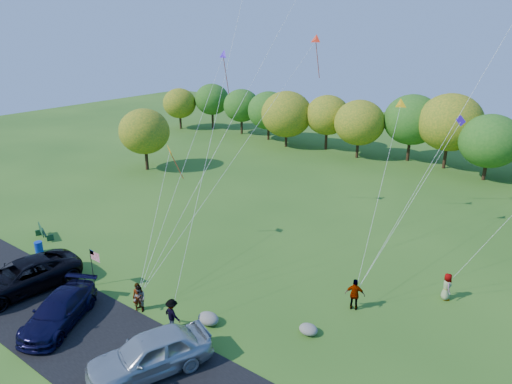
{
  "coord_description": "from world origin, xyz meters",
  "views": [
    {
      "loc": [
        17.64,
        -14.8,
        15.33
      ],
      "look_at": [
        2.3,
        6.0,
        5.97
      ],
      "focal_mm": 32.0,
      "sensor_mm": 36.0,
      "label": 1
    }
  ],
  "objects_px": {
    "minivan_dark": "(23,277)",
    "flyer_d": "(355,294)",
    "minivan_navy": "(59,311)",
    "minivan_silver": "(150,354)",
    "trash_barrel": "(39,247)",
    "flyer_a": "(138,297)",
    "flyer_b": "(140,299)",
    "park_bench": "(42,232)",
    "flyer_e": "(447,287)",
    "flyer_c": "(172,314)"
  },
  "relations": [
    {
      "from": "minivan_dark",
      "to": "flyer_d",
      "type": "xyz_separation_m",
      "value": [
        17.18,
        10.25,
        -0.03
      ]
    },
    {
      "from": "minivan_navy",
      "to": "minivan_silver",
      "type": "bearing_deg",
      "value": -23.4
    },
    {
      "from": "minivan_silver",
      "to": "trash_barrel",
      "type": "distance_m",
      "value": 16.23
    },
    {
      "from": "flyer_d",
      "to": "trash_barrel",
      "type": "xyz_separation_m",
      "value": [
        -21.34,
        -6.99,
        -0.55
      ]
    },
    {
      "from": "flyer_a",
      "to": "flyer_b",
      "type": "height_order",
      "value": "flyer_a"
    },
    {
      "from": "minivan_silver",
      "to": "flyer_b",
      "type": "relative_size",
      "value": 3.6
    },
    {
      "from": "trash_barrel",
      "to": "minivan_navy",
      "type": "bearing_deg",
      "value": -23.27
    },
    {
      "from": "park_bench",
      "to": "minivan_navy",
      "type": "bearing_deg",
      "value": -5.06
    },
    {
      "from": "minivan_silver",
      "to": "flyer_d",
      "type": "bearing_deg",
      "value": 85.24
    },
    {
      "from": "minivan_silver",
      "to": "flyer_e",
      "type": "xyz_separation_m",
      "value": [
        9.44,
        14.61,
        -0.2
      ]
    },
    {
      "from": "minivan_dark",
      "to": "trash_barrel",
      "type": "xyz_separation_m",
      "value": [
        -4.15,
        3.27,
        -0.58
      ]
    },
    {
      "from": "flyer_d",
      "to": "trash_barrel",
      "type": "bearing_deg",
      "value": -2.0
    },
    {
      "from": "minivan_navy",
      "to": "flyer_e",
      "type": "distance_m",
      "value": 22.16
    },
    {
      "from": "flyer_c",
      "to": "trash_barrel",
      "type": "relative_size",
      "value": 2.11
    },
    {
      "from": "flyer_a",
      "to": "flyer_b",
      "type": "relative_size",
      "value": 1.07
    },
    {
      "from": "flyer_b",
      "to": "minivan_dark",
      "type": "bearing_deg",
      "value": -155.29
    },
    {
      "from": "minivan_silver",
      "to": "flyer_b",
      "type": "xyz_separation_m",
      "value": [
        -4.29,
        2.97,
        -0.24
      ]
    },
    {
      "from": "minivan_dark",
      "to": "minivan_silver",
      "type": "height_order",
      "value": "minivan_silver"
    },
    {
      "from": "trash_barrel",
      "to": "park_bench",
      "type": "bearing_deg",
      "value": 144.16
    },
    {
      "from": "flyer_a",
      "to": "trash_barrel",
      "type": "height_order",
      "value": "flyer_a"
    },
    {
      "from": "flyer_b",
      "to": "flyer_e",
      "type": "height_order",
      "value": "flyer_e"
    },
    {
      "from": "minivan_silver",
      "to": "flyer_e",
      "type": "relative_size",
      "value": 3.43
    },
    {
      "from": "flyer_b",
      "to": "park_bench",
      "type": "xyz_separation_m",
      "value": [
        -13.53,
        1.87,
        -0.24
      ]
    },
    {
      "from": "minivan_silver",
      "to": "flyer_c",
      "type": "relative_size",
      "value": 3.33
    },
    {
      "from": "flyer_c",
      "to": "park_bench",
      "type": "bearing_deg",
      "value": -2.77
    },
    {
      "from": "minivan_silver",
      "to": "flyer_d",
      "type": "xyz_separation_m",
      "value": [
        5.49,
        10.4,
        -0.09
      ]
    },
    {
      "from": "park_bench",
      "to": "trash_barrel",
      "type": "xyz_separation_m",
      "value": [
        1.97,
        -1.43,
        -0.16
      ]
    },
    {
      "from": "minivan_navy",
      "to": "park_bench",
      "type": "bearing_deg",
      "value": 126.89
    },
    {
      "from": "minivan_navy",
      "to": "flyer_c",
      "type": "bearing_deg",
      "value": 6.31
    },
    {
      "from": "flyer_a",
      "to": "flyer_e",
      "type": "distance_m",
      "value": 18.07
    },
    {
      "from": "flyer_b",
      "to": "park_bench",
      "type": "bearing_deg",
      "value": 175.96
    },
    {
      "from": "minivan_navy",
      "to": "flyer_e",
      "type": "height_order",
      "value": "flyer_e"
    },
    {
      "from": "minivan_dark",
      "to": "trash_barrel",
      "type": "relative_size",
      "value": 8.13
    },
    {
      "from": "flyer_b",
      "to": "park_bench",
      "type": "relative_size",
      "value": 0.87
    },
    {
      "from": "minivan_navy",
      "to": "flyer_b",
      "type": "xyz_separation_m",
      "value": [
        2.52,
        3.44,
        -0.05
      ]
    },
    {
      "from": "flyer_d",
      "to": "park_bench",
      "type": "height_order",
      "value": "flyer_d"
    },
    {
      "from": "flyer_c",
      "to": "trash_barrel",
      "type": "height_order",
      "value": "flyer_c"
    },
    {
      "from": "flyer_a",
      "to": "trash_barrel",
      "type": "bearing_deg",
      "value": 129.38
    },
    {
      "from": "flyer_b",
      "to": "minivan_navy",
      "type": "bearing_deg",
      "value": -122.32
    },
    {
      "from": "minivan_dark",
      "to": "flyer_b",
      "type": "relative_size",
      "value": 4.16
    },
    {
      "from": "minivan_silver",
      "to": "park_bench",
      "type": "distance_m",
      "value": 18.48
    },
    {
      "from": "minivan_silver",
      "to": "flyer_c",
      "type": "xyz_separation_m",
      "value": [
        -1.64,
        2.97,
        -0.18
      ]
    },
    {
      "from": "park_bench",
      "to": "flyer_b",
      "type": "bearing_deg",
      "value": 12.81
    },
    {
      "from": "park_bench",
      "to": "flyer_d",
      "type": "bearing_deg",
      "value": 34.11
    },
    {
      "from": "flyer_d",
      "to": "flyer_b",
      "type": "bearing_deg",
      "value": 17.11
    },
    {
      "from": "minivan_dark",
      "to": "park_bench",
      "type": "relative_size",
      "value": 3.61
    },
    {
      "from": "flyer_b",
      "to": "flyer_a",
      "type": "bearing_deg",
      "value": -176.16
    },
    {
      "from": "minivan_dark",
      "to": "flyer_c",
      "type": "height_order",
      "value": "minivan_dark"
    },
    {
      "from": "flyer_d",
      "to": "park_bench",
      "type": "bearing_deg",
      "value": -6.71
    },
    {
      "from": "flyer_c",
      "to": "trash_barrel",
      "type": "distance_m",
      "value": 14.22
    }
  ]
}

